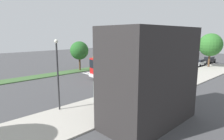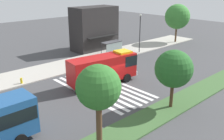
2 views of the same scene
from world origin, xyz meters
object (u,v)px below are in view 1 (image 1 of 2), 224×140
(bus_stop_shelter, at_px, (108,84))
(bench_west_of_shelter, at_px, (148,84))
(parked_car_west, at_px, (209,60))
(median_tree_far_west, at_px, (113,45))
(parked_car_mid, at_px, (199,63))
(bench_near_shelter, at_px, (131,89))
(fire_hydrant, at_px, (173,74))
(sidewalk_tree_far_west, at_px, (210,45))
(median_tree_west, at_px, (79,51))
(fire_truck, at_px, (114,66))
(transit_bus, at_px, (153,56))
(street_lamp, at_px, (58,69))

(bus_stop_shelter, xyz_separation_m, bench_west_of_shelter, (-7.42, -0.04, -1.30))
(parked_car_west, relative_size, median_tree_far_west, 0.71)
(parked_car_mid, height_order, median_tree_far_west, median_tree_far_west)
(bench_near_shelter, distance_m, fire_hydrant, 12.47)
(sidewalk_tree_far_west, height_order, median_tree_far_west, sidewalk_tree_far_west)
(bus_stop_shelter, distance_m, bench_near_shelter, 4.20)
(median_tree_west, bearing_deg, fire_hydrant, 117.64)
(bench_west_of_shelter, bearing_deg, fire_truck, -98.60)
(transit_bus, distance_m, sidewalk_tree_far_west, 12.81)
(parked_car_west, xyz_separation_m, bench_near_shelter, (33.55, 2.89, -0.28))
(bus_stop_shelter, distance_m, street_lamp, 5.84)
(transit_bus, relative_size, bus_stop_shelter, 3.20)
(street_lamp, bearing_deg, median_tree_west, -129.81)
(median_tree_far_west, bearing_deg, parked_car_mid, 134.38)
(parked_car_mid, bearing_deg, bench_near_shelter, 5.32)
(parked_car_mid, bearing_deg, transit_bus, -58.51)
(parked_car_mid, relative_size, bench_west_of_shelter, 2.64)
(bench_near_shelter, xyz_separation_m, median_tree_far_west, (-13.32, -17.14, 4.23))
(bench_near_shelter, bearing_deg, parked_car_mid, -173.95)
(sidewalk_tree_far_west, bearing_deg, fire_truck, -17.48)
(transit_bus, bearing_deg, bench_near_shelter, -151.56)
(fire_truck, height_order, parked_car_west, fire_truck)
(sidewalk_tree_far_west, relative_size, median_tree_far_west, 1.15)
(bench_near_shelter, xyz_separation_m, fire_hydrant, (-12.41, -1.19, -0.10))
(fire_hydrant, bearing_deg, parked_car_west, -175.40)
(bench_near_shelter, height_order, street_lamp, street_lamp)
(fire_hydrant, bearing_deg, parked_car_mid, -173.46)
(parked_car_west, height_order, median_tree_far_west, median_tree_far_west)
(street_lamp, height_order, fire_hydrant, street_lamp)
(parked_car_west, relative_size, sidewalk_tree_far_west, 0.61)
(bus_stop_shelter, relative_size, bench_west_of_shelter, 2.19)
(fire_truck, height_order, median_tree_west, median_tree_west)
(bus_stop_shelter, bearing_deg, bench_near_shelter, -179.48)
(parked_car_west, bearing_deg, median_tree_west, -26.54)
(street_lamp, bearing_deg, median_tree_far_west, -144.66)
(median_tree_west, bearing_deg, sidewalk_tree_far_west, 144.74)
(fire_hydrant, bearing_deg, bench_west_of_shelter, 7.54)
(parked_car_west, height_order, transit_bus, transit_bus)
(fire_truck, relative_size, parked_car_mid, 2.15)
(parked_car_mid, xyz_separation_m, bench_west_of_shelter, (23.84, 2.89, -0.25))
(sidewalk_tree_far_west, xyz_separation_m, fire_hydrant, (14.91, -0.50, -4.49))
(fire_truck, height_order, street_lamp, street_lamp)
(bus_stop_shelter, bearing_deg, parked_car_mid, -174.65)
(fire_truck, distance_m, sidewalk_tree_far_west, 24.00)
(bus_stop_shelter, height_order, bench_west_of_shelter, bus_stop_shelter)
(parked_car_mid, height_order, sidewalk_tree_far_west, sidewalk_tree_far_west)
(parked_car_west, relative_size, transit_bus, 0.40)
(fire_truck, height_order, bench_west_of_shelter, fire_truck)
(transit_bus, bearing_deg, median_tree_west, 162.95)
(bench_near_shelter, height_order, median_tree_west, median_tree_west)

